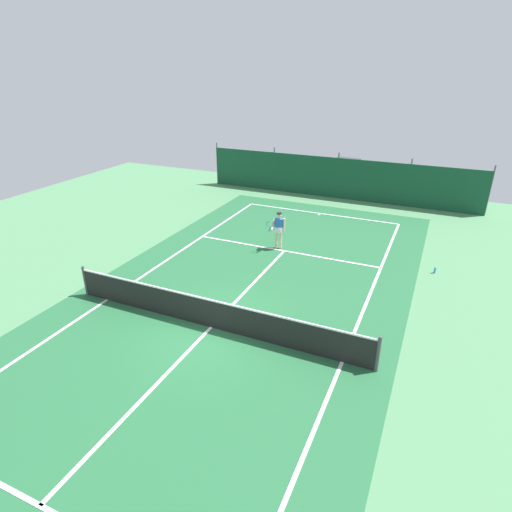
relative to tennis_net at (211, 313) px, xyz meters
name	(u,v)px	position (x,y,z in m)	size (l,w,h in m)	color
ground_plane	(211,327)	(0.00, 0.00, -0.51)	(36.00, 36.00, 0.00)	#4C8456
court_surface	(211,327)	(0.00, 0.00, -0.51)	(11.02, 26.60, 0.01)	#236038
tennis_net	(211,313)	(0.00, 0.00, 0.00)	(10.12, 0.10, 1.10)	black
back_fence	(338,185)	(0.00, 15.64, 0.16)	(16.30, 0.98, 2.70)	#14472D
tennis_player	(279,228)	(-0.36, 6.58, 0.45)	(0.67, 0.78, 1.64)	beige
tennis_ball_near_player	(309,212)	(-0.61, 11.88, -0.48)	(0.07, 0.07, 0.07)	#CCDB33
parked_car	(344,173)	(-0.23, 18.15, 0.33)	(2.24, 4.32, 1.68)	silver
water_bottle	(435,270)	(6.09, 6.82, -0.39)	(0.08, 0.08, 0.24)	#338CD8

